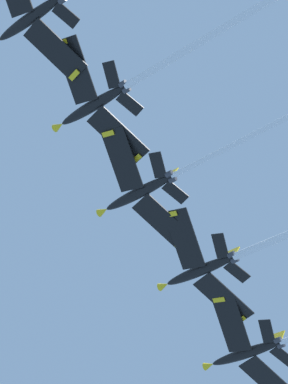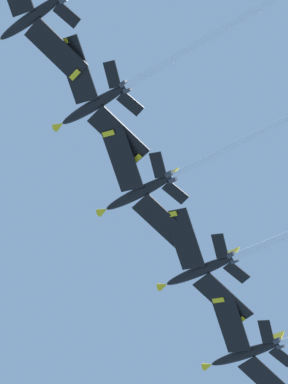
{
  "view_description": "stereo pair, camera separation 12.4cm",
  "coord_description": "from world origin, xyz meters",
  "px_view_note": "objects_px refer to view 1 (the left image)",
  "views": [
    {
      "loc": [
        22.32,
        -48.77,
        1.83
      ],
      "look_at": [
        21.4,
        -24.53,
        108.75
      ],
      "focal_mm": 73.24,
      "sensor_mm": 36.0,
      "label": 1
    },
    {
      "loc": [
        22.2,
        -48.78,
        1.83
      ],
      "look_at": [
        21.4,
        -24.53,
        108.75
      ],
      "focal_mm": 73.24,
      "sensor_mm": 36.0,
      "label": 2
    }
  ],
  "objects_px": {
    "jet_inner_left": "(141,77)",
    "jet_inner_right": "(256,247)",
    "jet_far_right": "(278,343)",
    "jet_far_left": "(56,0)",
    "jet_centre": "(174,175)"
  },
  "relations": [
    {
      "from": "jet_inner_left",
      "to": "jet_far_right",
      "type": "distance_m",
      "value": 42.57
    },
    {
      "from": "jet_centre",
      "to": "jet_far_right",
      "type": "height_order",
      "value": "jet_centre"
    },
    {
      "from": "jet_inner_left",
      "to": "jet_inner_right",
      "type": "relative_size",
      "value": 0.96
    },
    {
      "from": "jet_far_left",
      "to": "jet_inner_left",
      "type": "distance_m",
      "value": 14.87
    },
    {
      "from": "jet_far_left",
      "to": "jet_inner_left",
      "type": "xyz_separation_m",
      "value": [
        10.68,
        10.27,
        -1.25
      ]
    },
    {
      "from": "jet_far_right",
      "to": "jet_centre",
      "type": "bearing_deg",
      "value": -119.44
    },
    {
      "from": "jet_inner_left",
      "to": "jet_far_right",
      "type": "relative_size",
      "value": 1.07
    },
    {
      "from": "jet_inner_right",
      "to": "jet_far_right",
      "type": "distance_m",
      "value": 15.41
    },
    {
      "from": "jet_far_left",
      "to": "jet_far_right",
      "type": "relative_size",
      "value": 1.01
    },
    {
      "from": "jet_centre",
      "to": "jet_inner_right",
      "type": "distance_m",
      "value": 14.99
    },
    {
      "from": "jet_centre",
      "to": "jet_far_left",
      "type": "bearing_deg",
      "value": -121.69
    },
    {
      "from": "jet_far_left",
      "to": "jet_centre",
      "type": "height_order",
      "value": "jet_centre"
    },
    {
      "from": "jet_inner_left",
      "to": "jet_inner_right",
      "type": "bearing_deg",
      "value": 57.74
    },
    {
      "from": "jet_centre",
      "to": "jet_far_right",
      "type": "xyz_separation_m",
      "value": [
        14.11,
        25.0,
        -0.4
      ]
    },
    {
      "from": "jet_inner_left",
      "to": "jet_centre",
      "type": "bearing_deg",
      "value": 73.49
    }
  ]
}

